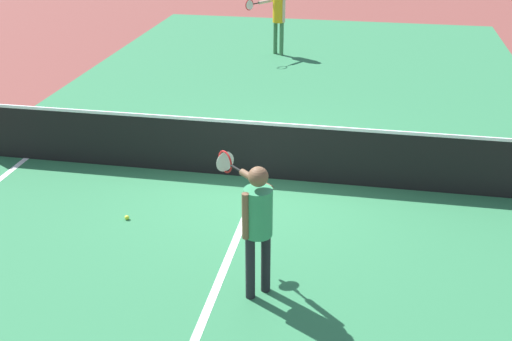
# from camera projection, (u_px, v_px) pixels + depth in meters

# --- Properties ---
(ground_plane) EXTENTS (60.00, 60.00, 0.00)m
(ground_plane) POSITION_uv_depth(u_px,v_px,m) (262.00, 178.00, 10.13)
(ground_plane) COLOR brown
(court_surface_inbounds) EXTENTS (10.62, 24.40, 0.00)m
(court_surface_inbounds) POSITION_uv_depth(u_px,v_px,m) (262.00, 178.00, 10.13)
(court_surface_inbounds) COLOR #2D7247
(court_surface_inbounds) RESTS_ON ground_plane
(line_center_service) EXTENTS (0.10, 6.40, 0.01)m
(line_center_service) POSITION_uv_depth(u_px,v_px,m) (213.00, 296.00, 7.28)
(line_center_service) COLOR white
(line_center_service) RESTS_ON ground_plane
(net) EXTENTS (9.84, 0.09, 1.07)m
(net) POSITION_uv_depth(u_px,v_px,m) (262.00, 150.00, 9.92)
(net) COLOR #33383D
(net) RESTS_ON ground_plane
(player_near) EXTENTS (0.81, 1.00, 1.63)m
(player_near) POSITION_uv_depth(u_px,v_px,m) (257.00, 217.00, 6.93)
(player_near) COLOR black
(player_near) RESTS_ON ground_plane
(player_far) EXTENTS (0.94, 0.99, 1.76)m
(player_far) POSITION_uv_depth(u_px,v_px,m) (278.00, 13.00, 16.52)
(player_far) COLOR #3F7247
(player_far) RESTS_ON ground_plane
(tennis_ball_near_net) EXTENTS (0.07, 0.07, 0.07)m
(tennis_ball_near_net) POSITION_uv_depth(u_px,v_px,m) (127.00, 217.00, 8.89)
(tennis_ball_near_net) COLOR #CCE033
(tennis_ball_near_net) RESTS_ON ground_plane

